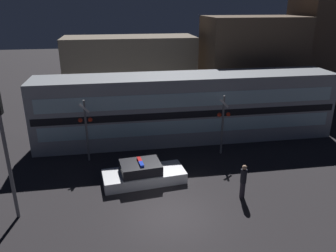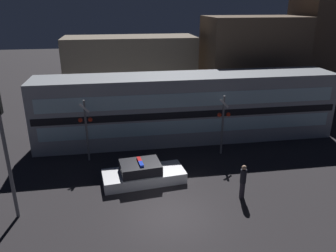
{
  "view_description": "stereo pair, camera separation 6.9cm",
  "coord_description": "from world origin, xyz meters",
  "px_view_note": "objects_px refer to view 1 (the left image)",
  "views": [
    {
      "loc": [
        -2.15,
        -12.24,
        9.07
      ],
      "look_at": [
        0.88,
        6.05,
        2.05
      ],
      "focal_mm": 35.0,
      "sensor_mm": 36.0,
      "label": 1
    },
    {
      "loc": [
        -2.08,
        -12.25,
        9.07
      ],
      "look_at": [
        0.88,
        6.05,
        2.05
      ],
      "focal_mm": 35.0,
      "sensor_mm": 36.0,
      "label": 2
    }
  ],
  "objects_px": {
    "train": "(187,107)",
    "pedestrian": "(243,181)",
    "police_car": "(143,174)",
    "crossing_signal_near": "(223,121)",
    "traffic_light_corner": "(4,141)"
  },
  "relations": [
    {
      "from": "train",
      "to": "pedestrian",
      "type": "distance_m",
      "value": 8.1
    },
    {
      "from": "train",
      "to": "traffic_light_corner",
      "type": "relative_size",
      "value": 3.51
    },
    {
      "from": "train",
      "to": "crossing_signal_near",
      "type": "bearing_deg",
      "value": -60.41
    },
    {
      "from": "pedestrian",
      "to": "crossing_signal_near",
      "type": "xyz_separation_m",
      "value": [
        0.55,
        5.0,
        1.28
      ]
    },
    {
      "from": "crossing_signal_near",
      "to": "traffic_light_corner",
      "type": "relative_size",
      "value": 0.66
    },
    {
      "from": "train",
      "to": "pedestrian",
      "type": "bearing_deg",
      "value": -82.11
    },
    {
      "from": "pedestrian",
      "to": "traffic_light_corner",
      "type": "xyz_separation_m",
      "value": [
        -10.53,
        0.14,
        2.82
      ]
    },
    {
      "from": "pedestrian",
      "to": "traffic_light_corner",
      "type": "relative_size",
      "value": 0.31
    },
    {
      "from": "train",
      "to": "police_car",
      "type": "xyz_separation_m",
      "value": [
        -3.58,
        -5.55,
        -1.82
      ]
    },
    {
      "from": "police_car",
      "to": "crossing_signal_near",
      "type": "height_order",
      "value": "crossing_signal_near"
    },
    {
      "from": "pedestrian",
      "to": "traffic_light_corner",
      "type": "bearing_deg",
      "value": 179.25
    },
    {
      "from": "crossing_signal_near",
      "to": "traffic_light_corner",
      "type": "bearing_deg",
      "value": -156.31
    },
    {
      "from": "traffic_light_corner",
      "to": "pedestrian",
      "type": "bearing_deg",
      "value": -0.75
    },
    {
      "from": "crossing_signal_near",
      "to": "traffic_light_corner",
      "type": "height_order",
      "value": "traffic_light_corner"
    },
    {
      "from": "police_car",
      "to": "crossing_signal_near",
      "type": "relative_size",
      "value": 1.19
    }
  ]
}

